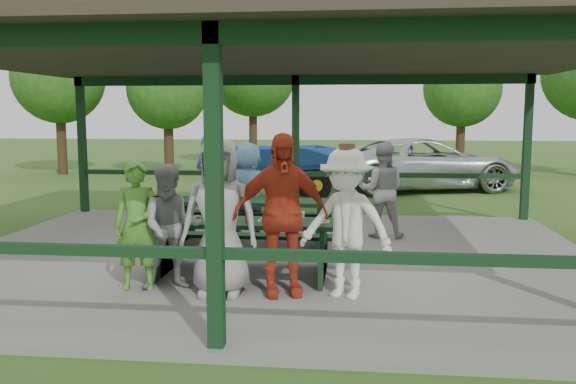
# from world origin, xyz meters

# --- Properties ---
(ground) EXTENTS (90.00, 90.00, 0.00)m
(ground) POSITION_xyz_m (0.00, 0.00, 0.00)
(ground) COLOR #32581B
(ground) RESTS_ON ground
(concrete_slab) EXTENTS (10.00, 8.00, 0.10)m
(concrete_slab) POSITION_xyz_m (0.00, 0.00, 0.05)
(concrete_slab) COLOR slate
(concrete_slab) RESTS_ON ground
(pavilion_structure) EXTENTS (10.60, 8.60, 3.24)m
(pavilion_structure) POSITION_xyz_m (0.00, 0.00, 3.17)
(pavilion_structure) COLOR black
(pavilion_structure) RESTS_ON concrete_slab
(picnic_table_near) EXTENTS (2.54, 1.39, 0.75)m
(picnic_table_near) POSITION_xyz_m (-0.22, -1.20, 0.57)
(picnic_table_near) COLOR black
(picnic_table_near) RESTS_ON concrete_slab
(picnic_table_far) EXTENTS (2.72, 1.39, 0.75)m
(picnic_table_far) POSITION_xyz_m (-0.47, 0.80, 0.58)
(picnic_table_far) COLOR black
(picnic_table_far) RESTS_ON concrete_slab
(table_setting) EXTENTS (2.28, 0.45, 0.10)m
(table_setting) POSITION_xyz_m (-0.27, -1.16, 0.89)
(table_setting) COLOR white
(table_setting) RESTS_ON picnic_table_near
(contestant_green) EXTENTS (0.65, 0.49, 1.61)m
(contestant_green) POSITION_xyz_m (-1.40, -2.03, 0.91)
(contestant_green) COLOR #4C8F2C
(contestant_green) RESTS_ON concrete_slab
(contestant_grey_left) EXTENTS (0.92, 0.82, 1.58)m
(contestant_grey_left) POSITION_xyz_m (-0.99, -1.97, 0.89)
(contestant_grey_left) COLOR gray
(contestant_grey_left) RESTS_ON concrete_slab
(contestant_grey_mid) EXTENTS (0.94, 0.62, 1.91)m
(contestant_grey_mid) POSITION_xyz_m (-0.33, -2.15, 1.06)
(contestant_grey_mid) COLOR gray
(contestant_grey_mid) RESTS_ON concrete_slab
(contestant_red) EXTENTS (1.24, 0.77, 1.97)m
(contestant_red) POSITION_xyz_m (0.40, -2.07, 1.09)
(contestant_red) COLOR #BC351E
(contestant_red) RESTS_ON concrete_slab
(contestant_white_fedora) EXTENTS (1.31, 1.02, 1.85)m
(contestant_white_fedora) POSITION_xyz_m (1.18, -2.08, 1.00)
(contestant_white_fedora) COLOR white
(contestant_white_fedora) RESTS_ON concrete_slab
(spectator_lblue) EXTENTS (1.65, 0.90, 1.70)m
(spectator_lblue) POSITION_xyz_m (-0.63, 1.52, 0.95)
(spectator_lblue) COLOR #98C8EB
(spectator_lblue) RESTS_ON concrete_slab
(spectator_blue) EXTENTS (0.77, 0.64, 1.79)m
(spectator_blue) POSITION_xyz_m (-1.52, 2.30, 1.00)
(spectator_blue) COLOR #3D4A9E
(spectator_blue) RESTS_ON concrete_slab
(spectator_grey) EXTENTS (0.84, 0.66, 1.68)m
(spectator_grey) POSITION_xyz_m (1.76, 1.62, 0.94)
(spectator_grey) COLOR #969699
(spectator_grey) RESTS_ON concrete_slab
(pickup_truck) EXTENTS (6.15, 4.13, 1.57)m
(pickup_truck) POSITION_xyz_m (3.37, 9.39, 0.78)
(pickup_truck) COLOR silver
(pickup_truck) RESTS_ON ground
(farm_trailer) EXTENTS (4.28, 2.80, 1.51)m
(farm_trailer) POSITION_xyz_m (-0.99, 7.05, 0.75)
(farm_trailer) COLOR navy
(farm_trailer) RESTS_ON ground
(tree_far_left) EXTENTS (3.04, 3.04, 4.74)m
(tree_far_left) POSITION_xyz_m (-5.76, 13.22, 3.20)
(tree_far_left) COLOR #312213
(tree_far_left) RESTS_ON ground
(tree_left) EXTENTS (3.83, 3.83, 5.98)m
(tree_left) POSITION_xyz_m (-3.28, 17.69, 4.05)
(tree_left) COLOR #312213
(tree_left) RESTS_ON ground
(tree_mid) EXTENTS (3.12, 3.12, 4.87)m
(tree_mid) POSITION_xyz_m (5.53, 16.28, 3.29)
(tree_mid) COLOR #312213
(tree_mid) RESTS_ON ground
(tree_edge_left) EXTENTS (3.42, 3.42, 5.35)m
(tree_edge_left) POSITION_xyz_m (-9.82, 12.83, 3.62)
(tree_edge_left) COLOR #312213
(tree_edge_left) RESTS_ON ground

